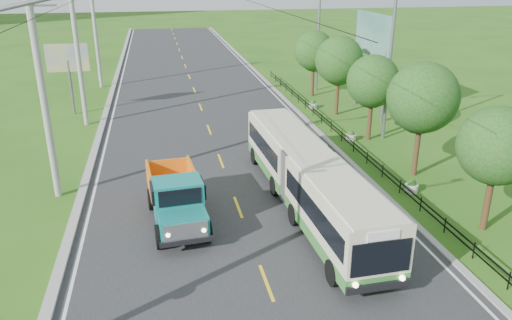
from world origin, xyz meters
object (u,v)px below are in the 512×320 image
object	(u,v)px
tree_second	(496,149)
pole_near	(43,92)
tree_back	(314,52)
billboard_right	(373,41)
streetlight_far	(317,34)
planter_far	(313,105)
streetlight_mid	(387,62)
bus	(308,175)
tree_fourth	(373,84)
planter_near	(411,187)
pole_mid	(78,51)
dump_truck	(176,195)
tree_third	(422,101)
planter_mid	(351,136)
tree_fifth	(339,63)
pole_far	(96,31)
billboard_left	(68,62)

from	to	relation	value
tree_second	pole_near	bearing A→B (deg)	159.26
tree_back	billboard_right	distance (m)	6.82
tree_back	streetlight_far	size ratio (longest dim) A/B	0.61
tree_back	planter_far	size ratio (longest dim) A/B	8.21
pole_near	streetlight_mid	world-z (taller)	pole_near
tree_back	bus	world-z (taller)	tree_back
tree_fourth	streetlight_mid	size ratio (longest dim) A/B	0.60
tree_back	planter_near	bearing A→B (deg)	-93.57
bus	pole_mid	bearing A→B (deg)	123.71
billboard_right	dump_truck	bearing A→B (deg)	-135.38
streetlight_mid	tree_third	bearing A→B (deg)	-97.64
streetlight_mid	planter_mid	size ratio (longest dim) A/B	13.54
pole_near	streetlight_mid	distance (m)	19.56
planter_mid	dump_truck	distance (m)	14.50
tree_second	dump_truck	world-z (taller)	tree_second
tree_fifth	pole_far	bearing A→B (deg)	144.64
dump_truck	pole_near	bearing A→B (deg)	139.72
tree_third	billboard_right	world-z (taller)	billboard_right
pole_far	dump_truck	distance (m)	28.69
tree_second	dump_truck	distance (m)	13.19
billboard_right	dump_truck	xyz separation A→B (m)	(-15.10, -14.91, -4.04)
pole_far	tree_back	xyz separation A→B (m)	(18.12, -6.86, -1.44)
tree_third	streetlight_far	bearing A→B (deg)	87.73
pole_near	tree_fifth	world-z (taller)	pole_near
tree_second	billboard_left	size ratio (longest dim) A/B	1.02
pole_mid	tree_fifth	bearing A→B (deg)	-2.71
tree_third	planter_far	distance (m)	14.40
billboard_right	planter_mid	bearing A→B (deg)	-121.66
tree_fourth	billboard_right	world-z (taller)	billboard_right
pole_near	pole_mid	size ratio (longest dim) A/B	1.00
streetlight_mid	planter_far	distance (m)	9.46
planter_mid	dump_truck	world-z (taller)	dump_truck
tree_second	planter_far	xyz separation A→B (m)	(-1.26, 19.86, -3.23)
tree_second	billboard_right	distance (m)	18.12
pole_far	streetlight_far	bearing A→B (deg)	-14.81
tree_third	planter_mid	world-z (taller)	tree_third
planter_far	streetlight_mid	bearing A→B (deg)	-75.68
streetlight_mid	billboard_left	size ratio (longest dim) A/B	1.74
tree_back	planter_far	xyz separation A→B (m)	(-1.26, -4.14, -3.37)
planter_mid	planter_far	bearing A→B (deg)	90.00
pole_far	tree_fourth	xyz separation A→B (m)	(18.12, -18.86, -1.51)
tree_fifth	billboard_right	distance (m)	2.87
billboard_right	planter_far	bearing A→B (deg)	151.61
tree_second	planter_mid	world-z (taller)	tree_second
tree_back	planter_near	distance (m)	20.46
tree_fourth	tree_fifth	bearing A→B (deg)	90.00
pole_near	tree_fourth	size ratio (longest dim) A/B	1.85
tree_fifth	bus	distance (m)	16.49
streetlight_mid	tree_back	bearing A→B (deg)	93.70
tree_third	tree_fifth	bearing A→B (deg)	90.00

